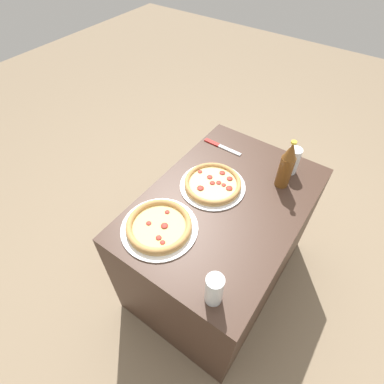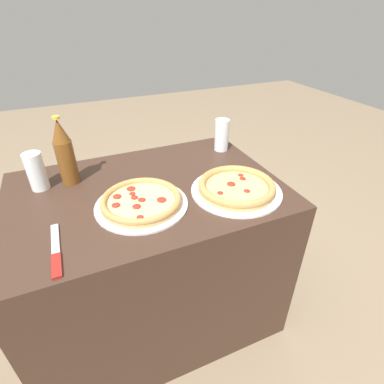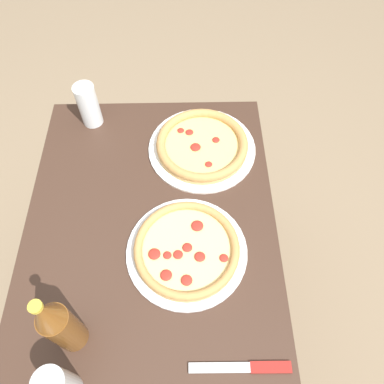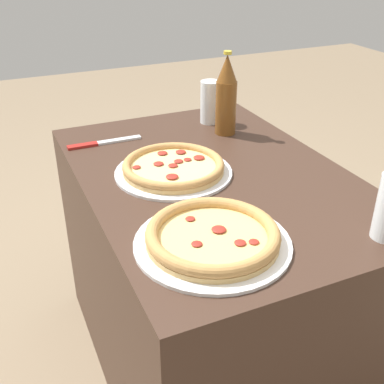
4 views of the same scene
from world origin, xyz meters
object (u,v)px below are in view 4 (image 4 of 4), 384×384
at_px(pizza_margherita, 213,237).
at_px(knife, 101,143).
at_px(pizza_veggie, 173,168).
at_px(beer_bottle, 226,96).
at_px(glass_lemonade, 210,104).

bearing_deg(pizza_margherita, knife, -173.11).
distance_m(pizza_margherita, pizza_veggie, 0.35).
distance_m(pizza_veggie, knife, 0.31).
height_order(beer_bottle, knife, beer_bottle).
height_order(pizza_margherita, knife, pizza_margherita).
distance_m(glass_lemonade, beer_bottle, 0.13).
xyz_separation_m(pizza_margherita, pizza_veggie, (-0.35, 0.05, -0.00)).
height_order(pizza_veggie, glass_lemonade, glass_lemonade).
relative_size(pizza_veggie, knife, 1.38).
bearing_deg(pizza_margherita, pizza_veggie, 171.50).
bearing_deg(pizza_margherita, beer_bottle, 150.18).
relative_size(pizza_veggie, beer_bottle, 1.21).
xyz_separation_m(beer_bottle, knife, (-0.07, -0.40, -0.12)).
relative_size(pizza_margherita, beer_bottle, 1.27).
distance_m(pizza_veggie, glass_lemonade, 0.42).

